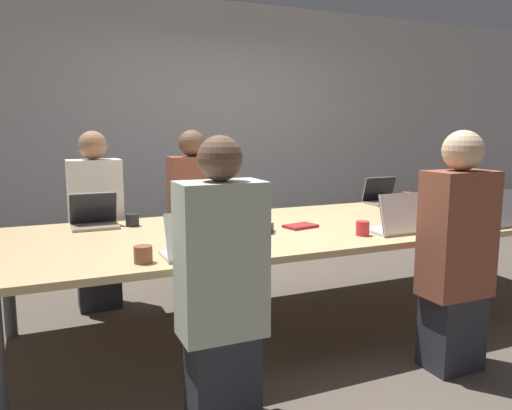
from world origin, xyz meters
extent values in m
plane|color=brown|center=(0.00, 0.00, 0.00)|extent=(24.00, 24.00, 0.00)
cube|color=#ADADB2|center=(0.00, 2.29, 1.40)|extent=(12.00, 0.06, 2.80)
cube|color=#D6B77F|center=(0.00, 0.00, 0.71)|extent=(4.31, 1.49, 0.04)
cylinder|color=#4C4C51|center=(-1.98, 0.57, 0.35)|extent=(0.08, 0.08, 0.69)
cylinder|color=#4C4C51|center=(1.98, 0.57, 0.35)|extent=(0.08, 0.08, 0.69)
cube|color=silver|center=(0.41, -0.46, 0.74)|extent=(0.33, 0.26, 0.02)
cube|color=silver|center=(0.41, -0.56, 0.88)|extent=(0.34, 0.08, 0.25)
cube|color=black|center=(0.41, -0.55, 0.87)|extent=(0.33, 0.08, 0.25)
cube|color=#2D2D38|center=(0.46, -0.99, 0.23)|extent=(0.32, 0.24, 0.45)
cube|color=brown|center=(0.46, -0.99, 0.82)|extent=(0.40, 0.24, 0.73)
sphere|color=beige|center=(0.46, -0.99, 1.30)|extent=(0.23, 0.23, 0.23)
cylinder|color=red|center=(0.16, -0.47, 0.78)|extent=(0.09, 0.09, 0.09)
cube|color=gray|center=(-1.40, 0.47, 0.74)|extent=(0.31, 0.23, 0.02)
cube|color=gray|center=(-1.40, 0.55, 0.86)|extent=(0.32, 0.10, 0.22)
cube|color=black|center=(-1.40, 0.54, 0.86)|extent=(0.31, 0.09, 0.22)
cube|color=#2D2D38|center=(-1.35, 0.92, 0.23)|extent=(0.32, 0.24, 0.45)
cube|color=silver|center=(-1.35, 0.92, 0.82)|extent=(0.40, 0.24, 0.73)
sphere|color=#9E7051|center=(-1.35, 0.92, 1.29)|extent=(0.22, 0.22, 0.22)
cylinder|color=#232328|center=(-1.15, 0.44, 0.78)|extent=(0.09, 0.09, 0.09)
cube|color=silver|center=(-0.51, 0.49, 0.74)|extent=(0.34, 0.23, 0.02)
cube|color=silver|center=(-0.51, 0.59, 0.86)|extent=(0.35, 0.06, 0.23)
cube|color=black|center=(-0.51, 0.58, 0.86)|extent=(0.34, 0.06, 0.22)
cube|color=#2D2D38|center=(-0.53, 1.04, 0.23)|extent=(0.32, 0.24, 0.45)
cube|color=brown|center=(-0.53, 1.04, 0.82)|extent=(0.40, 0.24, 0.73)
sphere|color=brown|center=(-0.53, 1.04, 1.29)|extent=(0.23, 0.23, 0.23)
cylinder|color=red|center=(-0.78, 0.51, 0.77)|extent=(0.08, 0.08, 0.08)
cube|color=gray|center=(1.15, 0.57, 0.74)|extent=(0.32, 0.22, 0.02)
cube|color=gray|center=(1.15, 0.66, 0.86)|extent=(0.33, 0.07, 0.22)
cube|color=black|center=(1.15, 0.65, 0.86)|extent=(0.32, 0.07, 0.22)
cylinder|color=red|center=(1.43, 0.60, 0.78)|extent=(0.08, 0.08, 0.09)
cube|color=#B7B7BC|center=(1.29, -0.56, 0.74)|extent=(0.32, 0.25, 0.02)
cube|color=#B7B7BC|center=(1.29, -0.66, 0.87)|extent=(0.33, 0.08, 0.25)
cube|color=black|center=(1.29, -0.65, 0.87)|extent=(0.32, 0.08, 0.24)
cube|color=silver|center=(-0.98, -0.53, 0.74)|extent=(0.35, 0.24, 0.02)
cube|color=silver|center=(-0.98, -0.62, 0.87)|extent=(0.35, 0.10, 0.23)
cube|color=black|center=(-0.98, -0.61, 0.86)|extent=(0.35, 0.09, 0.23)
cube|color=#2D2D38|center=(-0.99, -0.97, 0.23)|extent=(0.32, 0.24, 0.45)
cube|color=beige|center=(-0.99, -0.97, 0.82)|extent=(0.40, 0.24, 0.73)
sphere|color=brown|center=(-0.99, -0.97, 1.29)|extent=(0.21, 0.21, 0.21)
cylinder|color=brown|center=(-1.27, -0.57, 0.78)|extent=(0.10, 0.10, 0.09)
cube|color=black|center=(-0.34, -0.14, 0.76)|extent=(0.11, 0.15, 0.05)
cube|color=maroon|center=(-0.08, -0.08, 0.74)|extent=(0.25, 0.19, 0.02)
camera|label=1|loc=(-1.74, -3.10, 1.42)|focal=35.00mm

